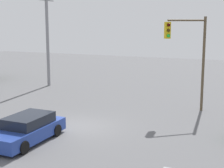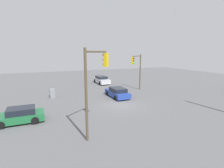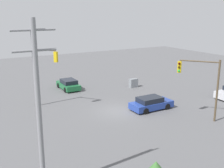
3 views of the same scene
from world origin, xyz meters
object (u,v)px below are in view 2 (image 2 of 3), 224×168
at_px(sedan_blue, 117,93).
at_px(electrical_cabinet, 52,93).
at_px(traffic_signal_main, 137,66).
at_px(traffic_signal_cross, 95,78).
at_px(sedan_silver, 102,80).
at_px(sedan_green, 20,116).

distance_m(sedan_blue, electrical_cabinet, 8.75).
distance_m(traffic_signal_main, traffic_signal_cross, 15.43).
relative_size(sedan_silver, traffic_signal_cross, 0.75).
xyz_separation_m(sedan_blue, traffic_signal_main, (-2.15, 4.35, 3.27)).
height_order(sedan_green, sedan_blue, sedan_blue).
distance_m(sedan_silver, traffic_signal_cross, 21.74).
bearing_deg(sedan_green, sedan_silver, -40.71).
relative_size(traffic_signal_main, electrical_cabinet, 4.95).
bearing_deg(electrical_cabinet, traffic_signal_main, 84.61).
distance_m(sedan_green, sedan_blue, 12.30).
xyz_separation_m(sedan_silver, traffic_signal_cross, (19.97, -7.85, 3.53)).
xyz_separation_m(traffic_signal_cross, electrical_cabinet, (-12.49, -1.96, -3.66)).
distance_m(sedan_green, sedan_silver, 20.18).
distance_m(sedan_green, traffic_signal_main, 17.45).
height_order(sedan_blue, traffic_signal_main, traffic_signal_main).
relative_size(sedan_blue, electrical_cabinet, 3.86).
xyz_separation_m(sedan_blue, electrical_cabinet, (-3.32, -8.09, -0.06)).
bearing_deg(traffic_signal_main, traffic_signal_cross, 8.62).
relative_size(sedan_green, electrical_cabinet, 3.50).
relative_size(sedan_silver, electrical_cabinet, 4.11).
distance_m(traffic_signal_cross, electrical_cabinet, 13.16).
distance_m(traffic_signal_main, electrical_cabinet, 12.94).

